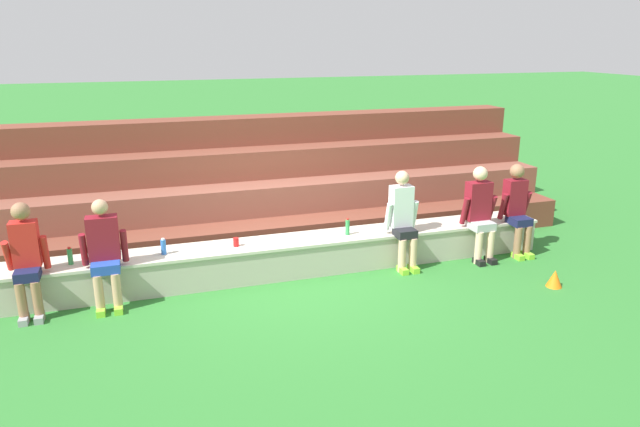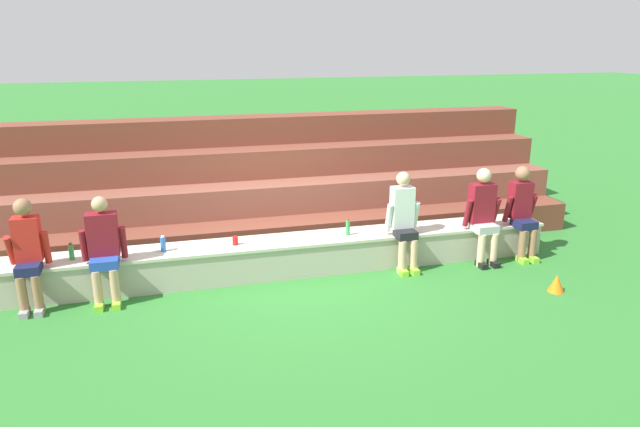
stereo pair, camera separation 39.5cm
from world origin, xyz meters
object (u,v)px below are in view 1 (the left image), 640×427
object	(u,v)px
person_center	(403,218)
person_far_right	(517,207)
person_left_of_center	(104,251)
water_bottle_mid_left	(348,227)
water_bottle_near_right	(70,256)
plastic_cup_right_end	(236,242)
sports_cone	(555,278)
person_far_left	(26,257)
water_bottle_center_gap	(163,247)
person_right_of_center	(480,211)

from	to	relation	value
person_center	person_far_right	bearing A→B (deg)	-0.66
person_left_of_center	person_far_right	world-z (taller)	person_far_right
water_bottle_mid_left	water_bottle_near_right	xyz separation A→B (m)	(-3.70, 0.00, -0.01)
person_center	person_far_right	xyz separation A→B (m)	(1.91, -0.02, -0.00)
person_center	person_far_right	world-z (taller)	person_center
plastic_cup_right_end	sports_cone	xyz separation A→B (m)	(4.02, -1.54, -0.44)
sports_cone	person_far_left	bearing A→B (deg)	168.92
sports_cone	person_far_right	bearing A→B (deg)	78.58
person_left_of_center	sports_cone	distance (m)	5.85
water_bottle_center_gap	plastic_cup_right_end	size ratio (longest dim) A/B	1.83
person_center	water_bottle_mid_left	bearing A→B (deg)	163.16
person_far_right	water_bottle_near_right	bearing A→B (deg)	177.72
person_left_of_center	person_center	size ratio (longest dim) A/B	0.96
person_right_of_center	water_bottle_near_right	xyz separation A→B (m)	(-5.69, 0.29, -0.15)
person_far_right	water_bottle_center_gap	size ratio (longest dim) A/B	6.36
person_right_of_center	sports_cone	distance (m)	1.45
person_far_right	water_bottle_near_right	size ratio (longest dim) A/B	6.14
person_far_left	person_center	size ratio (longest dim) A/B	0.98
water_bottle_near_right	plastic_cup_right_end	world-z (taller)	water_bottle_near_right
water_bottle_mid_left	person_right_of_center	bearing A→B (deg)	-8.24
person_far_left	person_far_right	distance (m)	6.81
water_bottle_center_gap	sports_cone	world-z (taller)	water_bottle_center_gap
person_left_of_center	sports_cone	world-z (taller)	person_left_of_center
water_bottle_near_right	sports_cone	world-z (taller)	water_bottle_near_right
person_right_of_center	plastic_cup_right_end	xyz separation A→B (m)	(-3.60, 0.30, -0.19)
person_right_of_center	person_far_right	distance (m)	0.68
person_far_left	person_center	xyz separation A→B (m)	(4.91, 0.01, 0.01)
plastic_cup_right_end	sports_cone	bearing A→B (deg)	-20.99
person_right_of_center	person_far_right	bearing A→B (deg)	3.07
person_far_left	water_bottle_near_right	world-z (taller)	person_far_left
person_left_of_center	plastic_cup_right_end	size ratio (longest dim) A/B	11.32
person_far_left	person_center	distance (m)	4.91
person_right_of_center	water_bottle_mid_left	size ratio (longest dim) A/B	5.74
person_left_of_center	water_bottle_near_right	distance (m)	0.52
water_bottle_mid_left	plastic_cup_right_end	size ratio (longest dim) A/B	2.05
person_far_left	water_bottle_mid_left	size ratio (longest dim) A/B	5.63
person_left_of_center	person_right_of_center	distance (m)	5.27
person_far_right	person_far_left	bearing A→B (deg)	179.92
water_bottle_near_right	water_bottle_center_gap	xyz separation A→B (m)	(1.13, 0.01, -0.00)
person_center	person_right_of_center	xyz separation A→B (m)	(1.23, -0.06, 0.00)
sports_cone	water_bottle_mid_left	bearing A→B (deg)	147.62
sports_cone	water_bottle_near_right	bearing A→B (deg)	165.95
person_far_left	person_far_right	world-z (taller)	person_far_right
water_bottle_near_right	sports_cone	distance (m)	6.32
person_far_right	sports_cone	bearing A→B (deg)	-101.42
person_far_right	sports_cone	xyz separation A→B (m)	(-0.26, -1.28, -0.62)
water_bottle_near_right	sports_cone	size ratio (longest dim) A/B	0.96
person_center	person_right_of_center	bearing A→B (deg)	-2.71
person_far_left	person_left_of_center	size ratio (longest dim) A/B	1.02
person_far_left	water_bottle_mid_left	world-z (taller)	person_far_left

